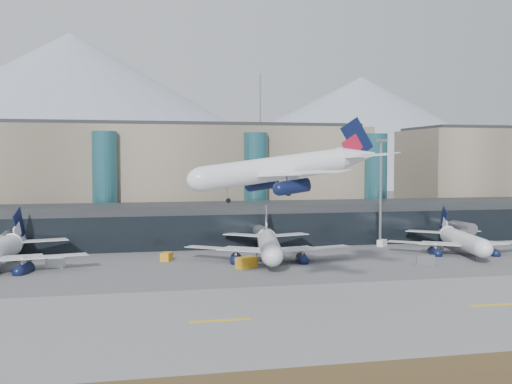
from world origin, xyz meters
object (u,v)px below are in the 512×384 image
veh_c (426,260)px  veh_g (437,248)px  hero_jet (293,161)px  veh_b (167,257)px  lightmast_mid (381,186)px  jet_parked_mid (268,238)px  jet_parked_right (459,234)px  veh_d (382,243)px  veh_h (246,263)px  veh_a (55,263)px

veh_c → veh_g: veh_c is taller
hero_jet → veh_c: 44.50m
veh_b → veh_c: veh_c is taller
veh_b → veh_c: bearing=-83.5°
lightmast_mid → veh_b: size_ratio=8.61×
jet_parked_mid → veh_c: jet_parked_mid is taller
hero_jet → jet_parked_right: 61.97m
jet_parked_right → hero_jet: bearing=138.4°
veh_d → veh_h: veh_h is taller
jet_parked_mid → veh_b: (-20.78, 2.97, -3.57)m
hero_jet → veh_b: bearing=105.4°
veh_c → veh_d: veh_c is taller
hero_jet → veh_b: (-15.95, 37.89, -19.74)m
veh_h → lightmast_mid: bearing=2.2°
lightmast_mid → veh_g: bearing=-58.4°
veh_g → hero_jet: bearing=-92.4°
lightmast_mid → veh_c: bearing=-96.0°
hero_jet → jet_parked_right: size_ratio=0.95×
veh_b → veh_h: veh_h is taller
veh_d → veh_g: size_ratio=1.01×
hero_jet → veh_a: (-37.53, 34.40, -19.66)m
veh_c → veh_h: (-35.40, 3.98, 0.13)m
veh_b → veh_c: (49.49, -16.23, 0.10)m
veh_a → jet_parked_mid: bearing=13.5°
hero_jet → veh_g: bearing=32.6°
jet_parked_mid → veh_h: jet_parked_mid is taller
veh_b → veh_d: size_ratio=1.08×
lightmast_mid → veh_b: bearing=-166.5°
lightmast_mid → veh_c: size_ratio=7.45×
hero_jet → veh_a: bearing=130.1°
hero_jet → veh_d: (36.20, 48.48, -19.81)m
jet_parked_mid → jet_parked_right: 43.71m
veh_c → veh_h: veh_h is taller
veh_c → lightmast_mid: bearing=108.4°
veh_a → veh_g: bearing=14.9°
jet_parked_right → veh_b: jet_parked_right is taller
jet_parked_right → veh_h: jet_parked_right is taller
veh_a → veh_b: bearing=22.0°
veh_d → veh_g: bearing=-96.0°
jet_parked_mid → veh_b: size_ratio=12.21×
jet_parked_right → veh_d: (-12.34, 13.67, -3.31)m
hero_jet → veh_b: size_ratio=10.75×
lightmast_mid → jet_parked_mid: lightmast_mid is taller
veh_a → veh_d: veh_a is taller
jet_parked_right → veh_h: (-50.40, -9.17, -3.01)m
veh_c → hero_jet: bearing=-122.7°
lightmast_mid → veh_g: (7.99, -13.00, -13.62)m
lightmast_mid → hero_jet: size_ratio=0.80×
jet_parked_mid → veh_g: (39.73, 2.56, -3.63)m
lightmast_mid → jet_parked_right: size_ratio=0.76×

